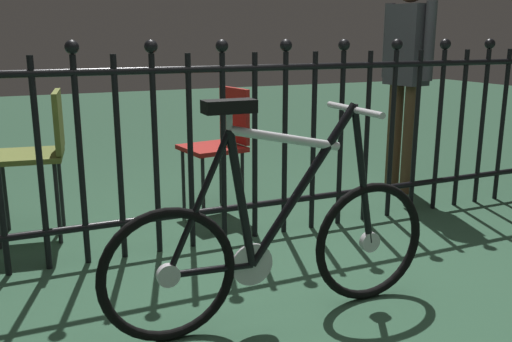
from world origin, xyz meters
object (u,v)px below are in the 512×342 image
at_px(chair_olive, 40,147).
at_px(person_visitor, 407,64).
at_px(bicycle, 276,243).
at_px(chair_red, 222,137).

relative_size(chair_olive, person_visitor, 0.53).
xyz_separation_m(bicycle, person_visitor, (1.76, 1.41, 0.63)).
xyz_separation_m(bicycle, chair_olive, (-0.82, 1.47, 0.21)).
height_order(bicycle, chair_red, bicycle).
bearing_deg(person_visitor, chair_red, 175.91).
bearing_deg(chair_red, chair_olive, -177.61).
distance_m(chair_red, person_visitor, 1.50).
height_order(chair_red, person_visitor, person_visitor).
xyz_separation_m(chair_olive, person_visitor, (2.58, -0.05, 0.43)).
relative_size(bicycle, chair_olive, 1.70).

